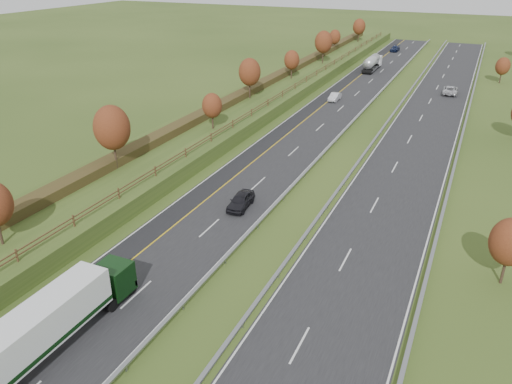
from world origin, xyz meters
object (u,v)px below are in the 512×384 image
car_dark_near (241,201)px  car_small_far (395,49)px  road_tanker (372,62)px  car_oncoming (450,90)px  box_lorry (43,328)px  car_silver_mid (335,97)px

car_dark_near → car_small_far: bearing=86.7°
road_tanker → car_oncoming: size_ratio=1.91×
box_lorry → road_tanker: 103.79m
road_tanker → car_small_far: (0.12, 29.22, -1.07)m
car_oncoming → road_tanker: bearing=-42.9°
car_silver_mid → road_tanker: bearing=90.3°
box_lorry → car_oncoming: (18.18, 87.12, -1.47)m
car_dark_near → car_silver_mid: (-3.45, 47.51, -0.10)m
box_lorry → car_silver_mid: size_ratio=3.75×
road_tanker → car_oncoming: (19.26, -16.67, -1.01)m
car_silver_mid → car_dark_near: bearing=-85.3°
car_dark_near → car_small_far: car_dark_near is taller
car_silver_mid → car_small_far: car_small_far is taller
box_lorry → car_oncoming: 89.01m
car_oncoming → car_silver_mid: bearing=34.1°
road_tanker → car_silver_mid: (-0.17, -30.86, -1.11)m
road_tanker → car_small_far: size_ratio=2.18×
car_dark_near → car_silver_mid: car_dark_near is taller
road_tanker → box_lorry: bearing=-89.4°
car_silver_mid → car_small_far: size_ratio=0.84×
car_small_far → road_tanker: bearing=-88.8°
car_silver_mid → car_oncoming: car_oncoming is taller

